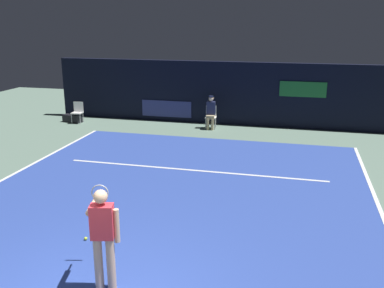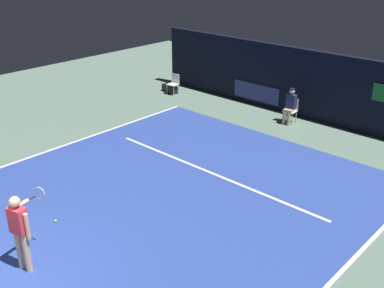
% 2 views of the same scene
% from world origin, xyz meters
% --- Properties ---
extents(ground_plane, '(29.78, 29.78, 0.00)m').
position_xyz_m(ground_plane, '(0.00, 4.50, 0.00)').
color(ground_plane, slate).
extents(court_surface, '(9.81, 11.00, 0.01)m').
position_xyz_m(court_surface, '(0.00, 4.50, 0.01)').
color(court_surface, '#2D479E').
rests_on(court_surface, ground).
extents(line_sideline_left, '(0.10, 11.00, 0.01)m').
position_xyz_m(line_sideline_left, '(4.86, 4.50, 0.01)').
color(line_sideline_left, white).
rests_on(line_sideline_left, court_surface).
extents(line_sideline_right, '(0.10, 11.00, 0.01)m').
position_xyz_m(line_sideline_right, '(-4.86, 4.50, 0.01)').
color(line_sideline_right, white).
rests_on(line_sideline_right, court_surface).
extents(line_service, '(7.65, 0.10, 0.01)m').
position_xyz_m(line_service, '(0.00, 6.43, 0.01)').
color(line_service, white).
rests_on(line_service, court_surface).
extents(back_wall, '(15.00, 0.33, 2.60)m').
position_xyz_m(back_wall, '(-0.00, 12.51, 1.30)').
color(back_wall, black).
rests_on(back_wall, ground).
extents(tennis_player, '(0.79, 0.93, 1.73)m').
position_xyz_m(tennis_player, '(0.00, 0.57, 0.99)').
color(tennis_player, '#DBAD89').
rests_on(tennis_player, ground).
extents(line_judge_on_chair, '(0.48, 0.56, 1.32)m').
position_xyz_m(line_judge_on_chair, '(-0.51, 11.52, 0.69)').
color(line_judge_on_chair, white).
rests_on(line_judge_on_chair, ground).
extents(courtside_chair_near, '(0.48, 0.46, 0.88)m').
position_xyz_m(courtside_chair_near, '(-6.21, 11.16, 0.50)').
color(courtside_chair_near, white).
rests_on(courtside_chair_near, ground).
extents(tennis_ball, '(0.07, 0.07, 0.07)m').
position_xyz_m(tennis_ball, '(-1.06, 1.91, 0.05)').
color(tennis_ball, '#CCE033').
rests_on(tennis_ball, court_surface).
extents(equipment_bag, '(0.89, 0.49, 0.32)m').
position_xyz_m(equipment_bag, '(-6.50, 11.19, 0.16)').
color(equipment_bag, black).
rests_on(equipment_bag, ground).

